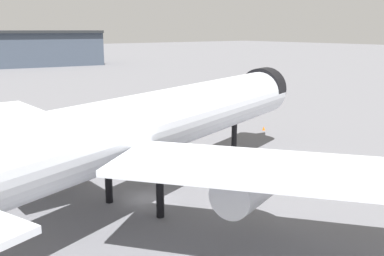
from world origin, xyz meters
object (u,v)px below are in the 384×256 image
airliner_near_gate (148,126)px  service_truck_front (59,120)px  baggage_tug_wing (152,119)px  traffic_cone_near_nose (264,128)px

airliner_near_gate → service_truck_front: size_ratio=10.82×
airliner_near_gate → service_truck_front: (5.12, 37.54, -6.25)m
baggage_tug_wing → service_truck_front: bearing=-104.9°
baggage_tug_wing → traffic_cone_near_nose: size_ratio=5.29×
airliner_near_gate → service_truck_front: bearing=63.0°
baggage_tug_wing → traffic_cone_near_nose: baggage_tug_wing is taller
airliner_near_gate → baggage_tug_wing: (20.06, 31.20, -6.87)m
airliner_near_gate → service_truck_front: 38.40m
baggage_tug_wing → traffic_cone_near_nose: 20.32m
service_truck_front → traffic_cone_near_nose: (27.66, -22.18, -1.27)m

